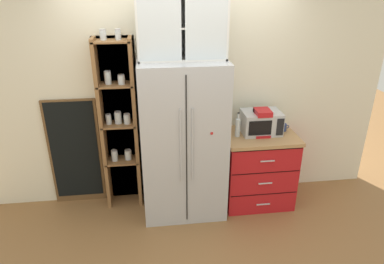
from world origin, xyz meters
name	(u,v)px	position (x,y,z in m)	size (l,w,h in m)	color
ground_plane	(184,207)	(0.00, 0.00, 0.00)	(10.60, 10.60, 0.00)	olive
wall_back_cream	(179,97)	(0.00, 0.40, 1.27)	(4.91, 0.10, 2.55)	silver
refrigerator	(183,140)	(0.00, 0.01, 0.90)	(0.92, 0.69, 1.80)	#B7BABF
pantry_shelf_column	(119,122)	(-0.71, 0.28, 1.04)	(0.45, 0.29, 2.08)	brown
counter_cabinet	(257,168)	(0.90, 0.05, 0.45)	(0.83, 0.63, 0.90)	red
microwave	(261,122)	(0.91, 0.10, 1.03)	(0.44, 0.33, 0.26)	#B7BABF
coffee_maker	(261,122)	(0.90, 0.06, 1.05)	(0.17, 0.20, 0.31)	red
mug_navy	(283,127)	(1.20, 0.13, 0.94)	(0.12, 0.08, 0.08)	navy
bottle_clear	(238,126)	(0.62, 0.03, 1.03)	(0.06, 0.06, 0.29)	silver
bottle_amber	(262,127)	(0.90, 0.01, 1.01)	(0.06, 0.06, 0.25)	brown
upper_cabinet	(181,27)	(0.00, 0.06, 2.11)	(0.88, 0.32, 0.63)	silver
chalkboard_menu	(75,152)	(-1.25, 0.33, 0.67)	(0.60, 0.04, 1.32)	brown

